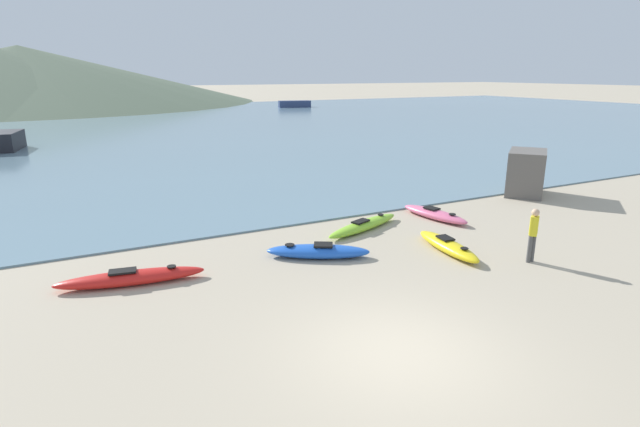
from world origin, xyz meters
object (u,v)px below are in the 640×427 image
(kayak_on_sand_2, at_px, (448,246))
(person_near_foreground, at_px, (533,232))
(moored_boat_1, at_px, (295,104))
(kayak_on_sand_0, at_px, (318,251))
(shoreline_rock, at_px, (526,173))
(kayak_on_sand_1, at_px, (131,278))
(kayak_on_sand_4, at_px, (434,214))
(moored_boat_3, at_px, (1,141))
(kayak_on_sand_3, at_px, (364,225))

(kayak_on_sand_2, height_order, person_near_foreground, person_near_foreground)
(moored_boat_1, bearing_deg, kayak_on_sand_0, -113.70)
(moored_boat_1, distance_m, shoreline_rock, 55.95)
(kayak_on_sand_1, relative_size, kayak_on_sand_4, 1.24)
(kayak_on_sand_0, distance_m, kayak_on_sand_4, 5.69)
(kayak_on_sand_0, relative_size, kayak_on_sand_1, 0.81)
(person_near_foreground, distance_m, moored_boat_3, 33.70)
(kayak_on_sand_1, xyz_separation_m, moored_boat_1, (29.98, 56.56, 0.36))
(kayak_on_sand_3, bearing_deg, kayak_on_sand_2, -69.51)
(person_near_foreground, height_order, moored_boat_3, person_near_foreground)
(kayak_on_sand_4, bearing_deg, person_near_foreground, -95.17)
(kayak_on_sand_2, height_order, moored_boat_1, moored_boat_1)
(moored_boat_3, bearing_deg, person_near_foreground, -63.90)
(person_near_foreground, bearing_deg, moored_boat_3, 116.10)
(kayak_on_sand_0, relative_size, moored_boat_1, 0.60)
(kayak_on_sand_3, bearing_deg, kayak_on_sand_4, -0.33)
(kayak_on_sand_1, xyz_separation_m, shoreline_rock, (16.30, 2.31, 0.77))
(kayak_on_sand_3, distance_m, kayak_on_sand_4, 2.97)
(kayak_on_sand_2, bearing_deg, person_near_foreground, -48.67)
(kayak_on_sand_1, height_order, kayak_on_sand_2, kayak_on_sand_2)
(moored_boat_1, bearing_deg, kayak_on_sand_1, -117.93)
(kayak_on_sand_0, bearing_deg, kayak_on_sand_1, 174.86)
(shoreline_rock, bearing_deg, moored_boat_3, 130.72)
(moored_boat_3, bearing_deg, shoreline_rock, -49.28)
(person_near_foreground, height_order, moored_boat_1, person_near_foreground)
(kayak_on_sand_1, distance_m, kayak_on_sand_2, 8.72)
(kayak_on_sand_1, xyz_separation_m, kayak_on_sand_2, (8.54, -1.76, 0.01))
(kayak_on_sand_0, bearing_deg, shoreline_rock, 13.66)
(kayak_on_sand_2, relative_size, kayak_on_sand_4, 0.99)
(kayak_on_sand_1, height_order, kayak_on_sand_4, kayak_on_sand_1)
(moored_boat_1, bearing_deg, kayak_on_sand_4, -109.43)
(kayak_on_sand_2, distance_m, kayak_on_sand_4, 3.44)
(moored_boat_1, xyz_separation_m, shoreline_rock, (-13.68, -54.25, 0.41))
(kayak_on_sand_4, bearing_deg, shoreline_rock, 11.47)
(kayak_on_sand_2, distance_m, person_near_foreground, 2.34)
(kayak_on_sand_1, xyz_separation_m, moored_boat_3, (-4.80, 26.83, 0.49))
(kayak_on_sand_0, height_order, kayak_on_sand_1, kayak_on_sand_0)
(kayak_on_sand_4, xyz_separation_m, moored_boat_1, (19.55, 55.44, 0.36))
(kayak_on_sand_2, xyz_separation_m, shoreline_rock, (7.76, 4.07, 0.76))
(kayak_on_sand_4, height_order, shoreline_rock, shoreline_rock)
(kayak_on_sand_1, distance_m, moored_boat_1, 64.01)
(moored_boat_3, height_order, shoreline_rock, shoreline_rock)
(kayak_on_sand_2, height_order, kayak_on_sand_4, kayak_on_sand_2)
(kayak_on_sand_1, relative_size, shoreline_rock, 1.62)
(person_near_foreground, bearing_deg, shoreline_rock, 42.43)
(kayak_on_sand_1, xyz_separation_m, kayak_on_sand_3, (7.46, 1.14, -0.01))
(kayak_on_sand_4, distance_m, shoreline_rock, 6.04)
(kayak_on_sand_2, relative_size, shoreline_rock, 1.29)
(kayak_on_sand_1, bearing_deg, kayak_on_sand_3, 8.65)
(shoreline_rock, bearing_deg, kayak_on_sand_2, -152.35)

